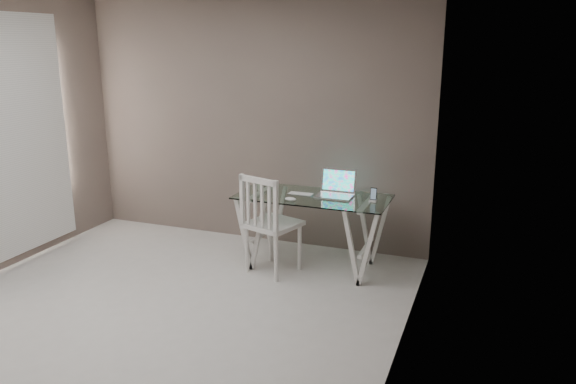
{
  "coord_description": "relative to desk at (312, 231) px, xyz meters",
  "views": [
    {
      "loc": [
        2.55,
        -3.42,
        2.23
      ],
      "look_at": [
        0.76,
        1.35,
        0.85
      ],
      "focal_mm": 35.0,
      "sensor_mm": 36.0,
      "label": 1
    }
  ],
  "objects": [
    {
      "name": "keyboard",
      "position": [
        -0.14,
        0.02,
        0.37
      ],
      "size": [
        0.26,
        0.11,
        0.01
      ],
      "primitive_type": "cube",
      "color": "silver",
      "rests_on": "desk"
    },
    {
      "name": "room",
      "position": [
        -0.97,
        -1.63,
        1.33
      ],
      "size": [
        4.5,
        4.52,
        2.71
      ],
      "color": "#B8B5B0",
      "rests_on": "ground"
    },
    {
      "name": "phone_dock",
      "position": [
        0.6,
        0.02,
        0.4
      ],
      "size": [
        0.07,
        0.07,
        0.13
      ],
      "color": "white",
      "rests_on": "desk"
    },
    {
      "name": "mouse",
      "position": [
        -0.15,
        -0.24,
        0.38
      ],
      "size": [
        0.11,
        0.07,
        0.04
      ],
      "primitive_type": "ellipsoid",
      "color": "white",
      "rests_on": "desk"
    },
    {
      "name": "chair",
      "position": [
        -0.35,
        -0.32,
        0.17
      ],
      "size": [
        0.57,
        0.57,
        1.01
      ],
      "rotation": [
        0.0,
        0.0,
        -0.3
      ],
      "color": "silver",
      "rests_on": "ground"
    },
    {
      "name": "laptop",
      "position": [
        0.2,
        0.11,
        0.42
      ],
      "size": [
        0.35,
        0.3,
        0.25
      ],
      "color": "silver",
      "rests_on": "desk"
    },
    {
      "name": "desk",
      "position": [
        0.0,
        0.0,
        0.0
      ],
      "size": [
        1.5,
        0.7,
        0.75
      ],
      "color": "silver",
      "rests_on": "ground"
    }
  ]
}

